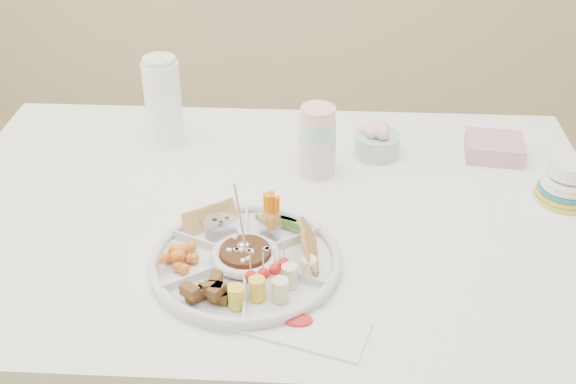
# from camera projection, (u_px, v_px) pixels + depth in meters

# --- Properties ---
(dining_table) EXTENTS (1.52, 1.02, 0.76)m
(dining_table) POSITION_uv_depth(u_px,v_px,m) (274.00, 333.00, 1.84)
(dining_table) COLOR white
(dining_table) RESTS_ON floor
(party_tray) EXTENTS (0.50, 0.50, 0.04)m
(party_tray) POSITION_uv_depth(u_px,v_px,m) (246.00, 259.00, 1.45)
(party_tray) COLOR silver
(party_tray) RESTS_ON dining_table
(bean_dip) EXTENTS (0.13, 0.13, 0.04)m
(bean_dip) POSITION_uv_depth(u_px,v_px,m) (245.00, 256.00, 1.44)
(bean_dip) COLOR #53331B
(bean_dip) RESTS_ON party_tray
(tortillas) EXTENTS (0.14, 0.14, 0.06)m
(tortillas) POSITION_uv_depth(u_px,v_px,m) (310.00, 249.00, 1.44)
(tortillas) COLOR #B67649
(tortillas) RESTS_ON party_tray
(carrot_cucumber) EXTENTS (0.13, 0.13, 0.09)m
(carrot_cucumber) POSITION_uv_depth(u_px,v_px,m) (277.00, 209.00, 1.52)
(carrot_cucumber) COLOR #FF8200
(carrot_cucumber) RESTS_ON party_tray
(pita_raisins) EXTENTS (0.13, 0.13, 0.05)m
(pita_raisins) POSITION_uv_depth(u_px,v_px,m) (215.00, 218.00, 1.53)
(pita_raisins) COLOR #E3A66D
(pita_raisins) RESTS_ON party_tray
(cherries) EXTENTS (0.13, 0.13, 0.04)m
(cherries) POSITION_uv_depth(u_px,v_px,m) (180.00, 255.00, 1.43)
(cherries) COLOR #C68228
(cherries) RESTS_ON party_tray
(granola_chunks) EXTENTS (0.12, 0.12, 0.04)m
(granola_chunks) POSITION_uv_depth(u_px,v_px,m) (209.00, 291.00, 1.34)
(granola_chunks) COLOR brown
(granola_chunks) RESTS_ON party_tray
(banana_tomato) EXTENTS (0.13, 0.13, 0.08)m
(banana_tomato) POSITION_uv_depth(u_px,v_px,m) (279.00, 280.00, 1.33)
(banana_tomato) COLOR #D3CA6F
(banana_tomato) RESTS_ON party_tray
(cup_stack) EXTENTS (0.09, 0.09, 0.24)m
(cup_stack) POSITION_uv_depth(u_px,v_px,m) (318.00, 128.00, 1.70)
(cup_stack) COLOR silver
(cup_stack) RESTS_ON dining_table
(thermos) EXTENTS (0.11, 0.11, 0.24)m
(thermos) POSITION_uv_depth(u_px,v_px,m) (163.00, 101.00, 1.83)
(thermos) COLOR white
(thermos) RESTS_ON dining_table
(flower_bowl) EXTENTS (0.15, 0.15, 0.09)m
(flower_bowl) POSITION_uv_depth(u_px,v_px,m) (377.00, 140.00, 1.82)
(flower_bowl) COLOR #9FD4B4
(flower_bowl) RESTS_ON dining_table
(napkin_stack) EXTENTS (0.15, 0.14, 0.05)m
(napkin_stack) POSITION_uv_depth(u_px,v_px,m) (494.00, 148.00, 1.82)
(napkin_stack) COLOR #C7939D
(napkin_stack) RESTS_ON dining_table
(plate_stack) EXTENTS (0.15, 0.15, 0.09)m
(plate_stack) POSITION_uv_depth(u_px,v_px,m) (568.00, 182.00, 1.65)
(plate_stack) COLOR gold
(plate_stack) RESTS_ON dining_table
(placemat) EXTENTS (0.34, 0.19, 0.01)m
(placemat) POSITION_uv_depth(u_px,v_px,m) (281.00, 322.00, 1.32)
(placemat) COLOR white
(placemat) RESTS_ON dining_table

